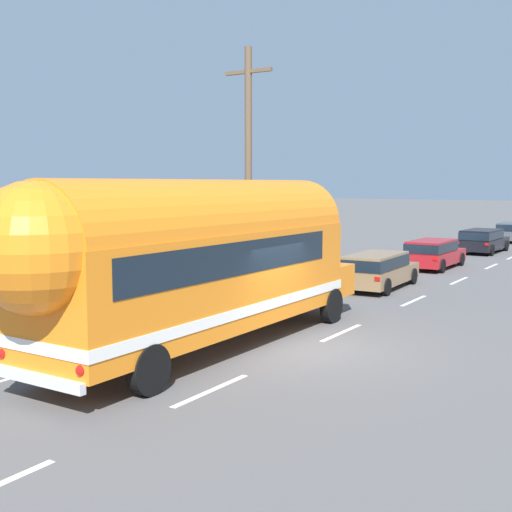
# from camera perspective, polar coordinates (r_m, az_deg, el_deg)

# --- Properties ---
(ground_plane) EXTENTS (300.00, 300.00, 0.00)m
(ground_plane) POSITION_cam_1_polar(r_m,az_deg,el_deg) (16.29, 4.20, -8.04)
(ground_plane) COLOR #565454
(lane_markings) EXTENTS (4.13, 80.00, 0.01)m
(lane_markings) POSITION_cam_1_polar(r_m,az_deg,el_deg) (29.20, 11.61, -1.76)
(lane_markings) COLOR silver
(lane_markings) RESTS_ON ground
(utility_pole) EXTENTS (1.80, 0.24, 8.50)m
(utility_pole) POSITION_cam_1_polar(r_m,az_deg,el_deg) (22.25, -0.66, 7.31)
(utility_pole) COLOR brown
(utility_pole) RESTS_ON ground
(painted_bus) EXTENTS (2.61, 12.40, 4.12)m
(painted_bus) POSITION_cam_1_polar(r_m,az_deg,el_deg) (15.53, -5.27, -0.12)
(painted_bus) COLOR orange
(painted_bus) RESTS_ON ground
(car_lead) EXTENTS (2.05, 4.71, 1.37)m
(car_lead) POSITION_cam_1_polar(r_m,az_deg,el_deg) (25.68, 10.42, -1.04)
(car_lead) COLOR olive
(car_lead) RESTS_ON ground
(car_second) EXTENTS (1.90, 4.60, 1.37)m
(car_second) POSITION_cam_1_polar(r_m,az_deg,el_deg) (32.37, 15.05, 0.33)
(car_second) COLOR #A5191E
(car_second) RESTS_ON ground
(car_third) EXTENTS (2.08, 4.73, 1.37)m
(car_third) POSITION_cam_1_polar(r_m,az_deg,el_deg) (40.58, 18.99, 1.37)
(car_third) COLOR black
(car_third) RESTS_ON ground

